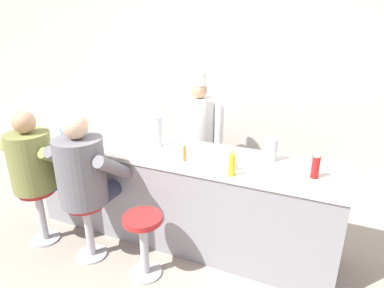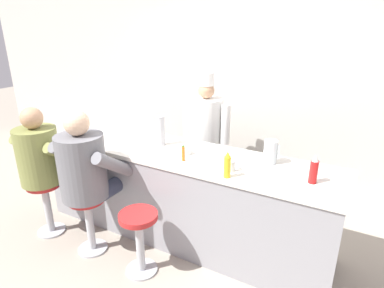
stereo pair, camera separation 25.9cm
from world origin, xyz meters
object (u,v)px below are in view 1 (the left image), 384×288
water_pitcher_clear (270,149)px  cup_stack_steel (158,131)px  hot_sauce_bottle_orange (184,154)px  empty_stool_round (144,236)px  diner_seated_olive (35,164)px  ketchup_bottle_red (316,165)px  coffee_mug_white (234,164)px  breakfast_plate (84,146)px  mustard_bottle_yellow (232,164)px  cook_in_whites_near (199,132)px  cereal_bowl (184,151)px  diner_seated_grey (85,174)px  coffee_mug_blue (64,132)px

water_pitcher_clear → cup_stack_steel: bearing=-175.5°
hot_sauce_bottle_orange → empty_stool_round: size_ratio=0.24×
cup_stack_steel → diner_seated_olive: diner_seated_olive is taller
ketchup_bottle_red → diner_seated_olive: (-2.53, -0.57, -0.22)m
coffee_mug_white → breakfast_plate: bearing=-176.2°
ketchup_bottle_red → diner_seated_olive: bearing=-167.3°
mustard_bottle_yellow → breakfast_plate: bearing=178.8°
empty_stool_round → cook_in_whites_near: bearing=94.5°
hot_sauce_bottle_orange → breakfast_plate: bearing=-175.5°
breakfast_plate → water_pitcher_clear: bearing=13.1°
hot_sauce_bottle_orange → coffee_mug_white: bearing=1.9°
hot_sauce_bottle_orange → cook_in_whites_near: size_ratio=0.09×
cereal_bowl → diner_seated_olive: size_ratio=0.10×
hot_sauce_bottle_orange → diner_seated_grey: size_ratio=0.10×
water_pitcher_clear → breakfast_plate: bearing=-166.9°
water_pitcher_clear → cook_in_whites_near: 1.24m
water_pitcher_clear → ketchup_bottle_red: bearing=-28.1°
ketchup_bottle_red → cereal_bowl: bearing=178.2°
water_pitcher_clear → diner_seated_grey: diner_seated_grey is taller
empty_stool_round → mustard_bottle_yellow: bearing=29.1°
water_pitcher_clear → coffee_mug_blue: water_pitcher_clear is taller
ketchup_bottle_red → breakfast_plate: bearing=-174.7°
mustard_bottle_yellow → breakfast_plate: (-1.58, 0.03, -0.09)m
cereal_bowl → coffee_mug_white: size_ratio=1.03×
ketchup_bottle_red → cook_in_whites_near: size_ratio=0.15×
mustard_bottle_yellow → cereal_bowl: 0.63m
diner_seated_olive → diner_seated_grey: size_ratio=0.97×
breakfast_plate → coffee_mug_blue: coffee_mug_blue is taller
coffee_mug_blue → cook_in_whites_near: cook_in_whites_near is taller
cup_stack_steel → cook_in_whites_near: cook_in_whites_near is taller
mustard_bottle_yellow → cereal_bowl: mustard_bottle_yellow is taller
ketchup_bottle_red → coffee_mug_white: (-0.66, -0.10, -0.06)m
ketchup_bottle_red → breakfast_plate: (-2.22, -0.20, -0.10)m
cereal_bowl → coffee_mug_white: (0.54, -0.14, 0.02)m
ketchup_bottle_red → coffee_mug_white: size_ratio=1.81×
cereal_bowl → diner_seated_olive: diner_seated_olive is taller
coffee_mug_blue → diner_seated_grey: (0.77, -0.56, -0.13)m
mustard_bottle_yellow → cup_stack_steel: bearing=157.9°
mustard_bottle_yellow → diner_seated_olive: size_ratio=0.16×
mustard_bottle_yellow → cereal_bowl: (-0.56, 0.27, -0.08)m
water_pitcher_clear → cup_stack_steel: 1.13m
diner_seated_grey → hot_sauce_bottle_orange: bearing=29.5°
cereal_bowl → cup_stack_steel: (-0.34, 0.09, 0.13)m
breakfast_plate → coffee_mug_white: size_ratio=1.96×
ketchup_bottle_red → cereal_bowl: ketchup_bottle_red is taller
cereal_bowl → empty_stool_round: (-0.10, -0.64, -0.58)m
ketchup_bottle_red → cup_stack_steel: (-1.53, 0.13, 0.05)m
ketchup_bottle_red → diner_seated_grey: 2.00m
ketchup_bottle_red → cereal_bowl: 1.20m
water_pitcher_clear → breakfast_plate: water_pitcher_clear is taller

